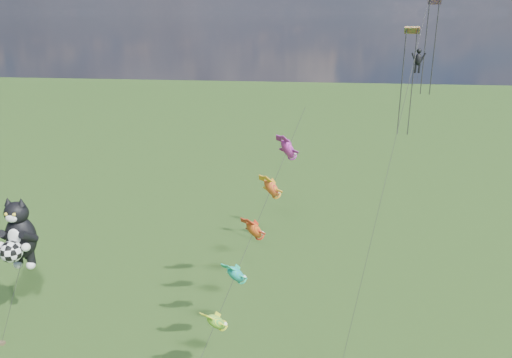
# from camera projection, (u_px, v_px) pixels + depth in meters

# --- Properties ---
(cat_kite_rig) EXTENTS (2.67, 4.22, 10.32)m
(cat_kite_rig) POSITION_uv_depth(u_px,v_px,m) (18.00, 235.00, 35.88)
(cat_kite_rig) COLOR brown
(cat_kite_rig) RESTS_ON ground
(fish_windsock_rig) EXTENTS (6.90, 14.50, 16.22)m
(fish_windsock_rig) POSITION_uv_depth(u_px,v_px,m) (254.00, 231.00, 32.78)
(fish_windsock_rig) COLOR brown
(fish_windsock_rig) RESTS_ON ground
(parafoil_rig) EXTENTS (7.48, 16.30, 26.87)m
(parafoil_rig) POSITION_uv_depth(u_px,v_px,m) (417.00, 61.00, 37.25)
(parafoil_rig) COLOR brown
(parafoil_rig) RESTS_ON ground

